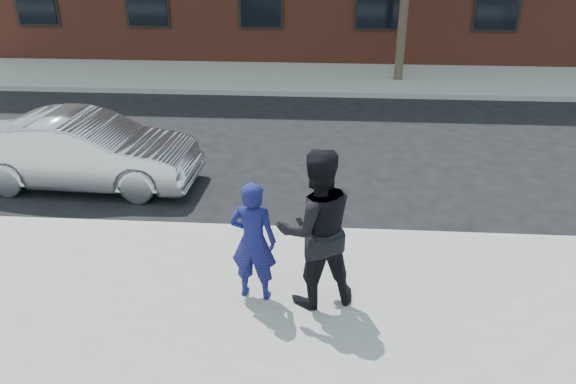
{
  "coord_description": "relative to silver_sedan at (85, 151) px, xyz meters",
  "views": [
    {
      "loc": [
        2.34,
        -6.11,
        4.47
      ],
      "look_at": [
        1.88,
        0.4,
        1.33
      ],
      "focal_mm": 35.0,
      "sensor_mm": 36.0,
      "label": 1
    }
  ],
  "objects": [
    {
      "name": "far_sidewalk",
      "position": [
        2.05,
        8.05,
        -0.6
      ],
      "size": [
        50.0,
        3.5,
        0.15
      ],
      "primitive_type": "cube",
      "color": "gray",
      "rests_on": "ground"
    },
    {
      "name": "silver_sedan",
      "position": [
        0.0,
        0.0,
        0.0
      ],
      "size": [
        4.17,
        1.59,
        1.36
      ],
      "primitive_type": "imported",
      "rotation": [
        0.0,
        0.0,
        1.53
      ],
      "color": "#B7BABF",
      "rests_on": "ground"
    },
    {
      "name": "man_hoodie",
      "position": [
        3.55,
        -3.43,
        0.27
      ],
      "size": [
        0.63,
        0.52,
        1.59
      ],
      "rotation": [
        0.0,
        0.0,
        3.0
      ],
      "color": "navy",
      "rests_on": "near_sidewalk"
    },
    {
      "name": "ground",
      "position": [
        2.05,
        -3.2,
        -0.68
      ],
      "size": [
        100.0,
        100.0,
        0.0
      ],
      "primitive_type": "plane",
      "color": "black",
      "rests_on": "ground"
    },
    {
      "name": "near_sidewalk",
      "position": [
        2.05,
        -3.45,
        -0.6
      ],
      "size": [
        50.0,
        3.5,
        0.15
      ],
      "primitive_type": "cube",
      "color": "gray",
      "rests_on": "ground"
    },
    {
      "name": "man_peacoat",
      "position": [
        4.32,
        -3.46,
        0.49
      ],
      "size": [
        1.18,
        1.04,
        2.04
      ],
      "rotation": [
        0.0,
        0.0,
        3.45
      ],
      "color": "black",
      "rests_on": "near_sidewalk"
    },
    {
      "name": "far_curb",
      "position": [
        2.05,
        6.25,
        -0.6
      ],
      "size": [
        50.0,
        0.1,
        0.15
      ],
      "primitive_type": "cube",
      "color": "#999691",
      "rests_on": "ground"
    },
    {
      "name": "near_curb",
      "position": [
        2.05,
        -1.65,
        -0.6
      ],
      "size": [
        50.0,
        0.1,
        0.15
      ],
      "primitive_type": "cube",
      "color": "#999691",
      "rests_on": "ground"
    }
  ]
}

